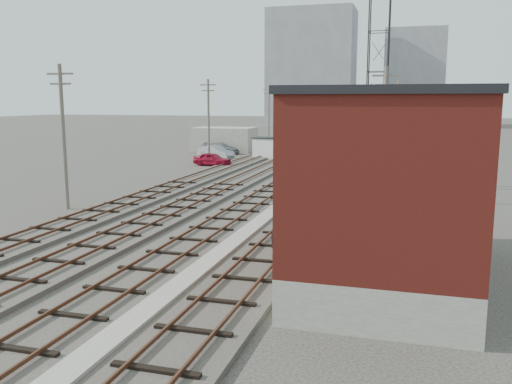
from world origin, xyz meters
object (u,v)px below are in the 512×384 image
at_px(signal_mast, 289,219).
at_px(car_red, 212,159).
at_px(switch_stand, 287,166).
at_px(car_silver, 216,152).
at_px(car_grey, 221,148).
at_px(site_trailer, 278,148).

height_order(signal_mast, car_red, signal_mast).
height_order(switch_stand, car_red, switch_stand).
xyz_separation_m(switch_stand, car_red, (-8.85, 3.76, 0.02)).
bearing_deg(car_silver, car_grey, 33.89).
bearing_deg(car_grey, switch_stand, -136.76).
bearing_deg(signal_mast, car_red, 115.64).
distance_m(car_red, car_silver, 6.96).
bearing_deg(car_silver, switch_stand, -113.87).
relative_size(signal_mast, car_silver, 0.80).
height_order(site_trailer, car_red, site_trailer).
relative_size(switch_stand, car_red, 0.35).
bearing_deg(switch_stand, car_silver, 137.22).
xyz_separation_m(site_trailer, car_silver, (-7.00, -2.24, -0.49)).
bearing_deg(signal_mast, switch_stand, 103.10).
bearing_deg(signal_mast, site_trailer, 104.36).
xyz_separation_m(car_red, car_grey, (-3.47, 12.27, 0.01)).
xyz_separation_m(signal_mast, switch_stand, (-6.63, 28.50, -1.42)).
relative_size(switch_stand, site_trailer, 0.23).
bearing_deg(switch_stand, site_trailer, 108.04).
height_order(switch_stand, car_grey, switch_stand).
relative_size(switch_stand, car_grey, 0.29).
height_order(car_red, car_silver, car_silver).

